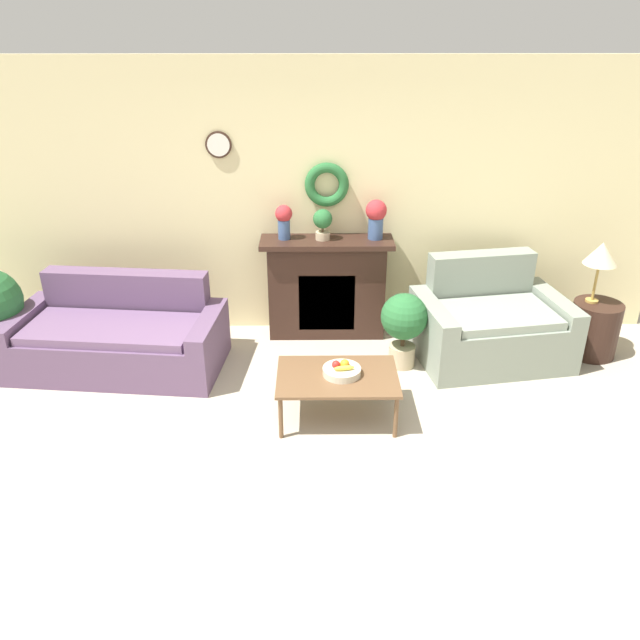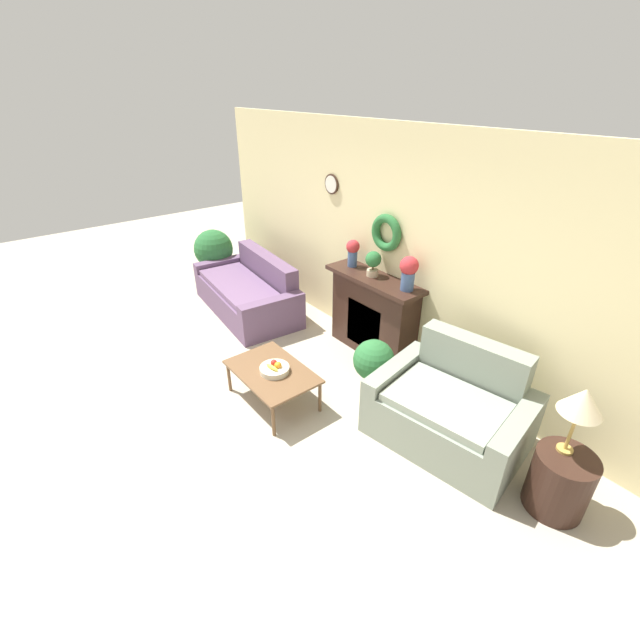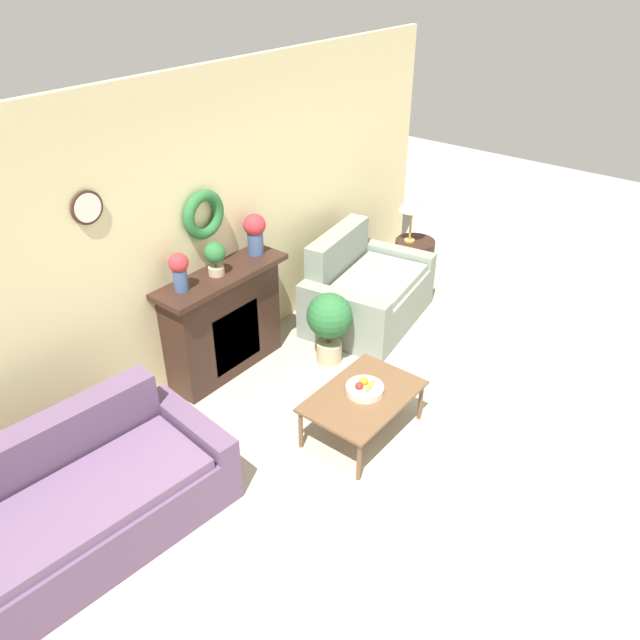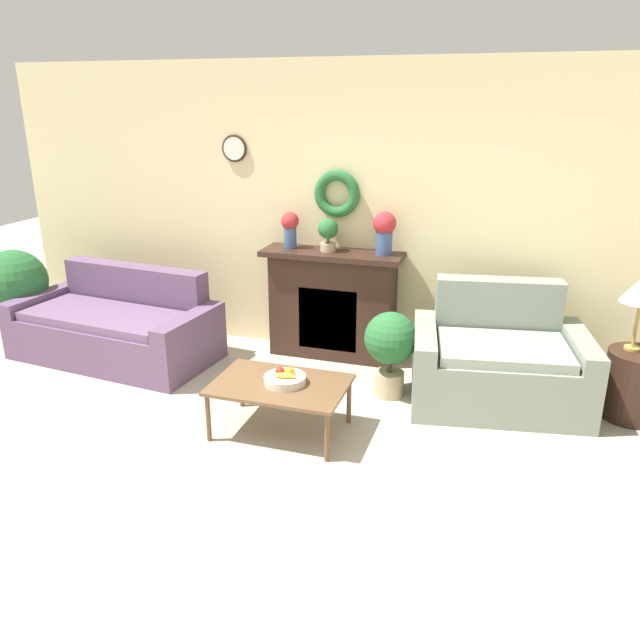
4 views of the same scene
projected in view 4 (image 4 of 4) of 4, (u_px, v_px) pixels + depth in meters
The scene contains 13 objects.
ground_plane at pixel (210, 507), 3.82m from camera, with size 16.00×16.00×0.00m, color #ADA38E.
wall_back at pixel (336, 212), 5.81m from camera, with size 6.80×0.16×2.70m.
fireplace at pixel (332, 304), 5.90m from camera, with size 1.31×0.41×1.04m.
couch_left at pixel (117, 327), 5.96m from camera, with size 2.00×1.12×0.83m.
loveseat_right at pixel (498, 363), 5.07m from camera, with size 1.51×1.18×0.94m.
coffee_table at pixel (280, 387), 4.56m from camera, with size 0.98×0.65×0.40m.
fruit_bowl at pixel (285, 379), 4.54m from camera, with size 0.31×0.31×0.12m.
side_table_by_loveseat at pixel (635, 385), 4.81m from camera, with size 0.46×0.46×0.54m.
vase_on_mantel_left at pixel (290, 227), 5.78m from camera, with size 0.17×0.17×0.34m.
vase_on_mantel_right at pixel (384, 230), 5.52m from camera, with size 0.21×0.21×0.39m.
potted_plant_on_mantel at pixel (328, 232), 5.67m from camera, with size 0.19×0.19×0.30m.
potted_plant_floor_by_couch at pixel (15, 284), 6.24m from camera, with size 0.63×0.63×0.95m.
potted_plant_floor_by_loveseat at pixel (390, 344), 5.11m from camera, with size 0.43×0.43×0.73m.
Camera 4 is at (1.62, -2.85, 2.36)m, focal length 35.00 mm.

